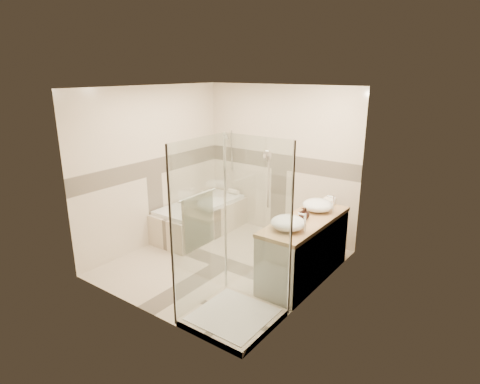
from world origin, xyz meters
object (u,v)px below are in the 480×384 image
Objects in this scene: vanity at (304,249)px; amenity_bottle_b at (305,213)px; amenity_bottle_a at (303,214)px; shower_enclosure at (229,275)px; vessel_sink_far at (288,223)px; vessel_sink_near at (318,205)px; bathtub at (201,217)px.

amenity_bottle_b is at bearing 146.22° from vanity.
amenity_bottle_a is at bearing -90.00° from amenity_bottle_b.
shower_enclosure reaches higher than amenity_bottle_b.
shower_enclosure is 4.78× the size of vessel_sink_far.
shower_enclosure is 12.30× the size of amenity_bottle_a.
vanity is 0.64m from vessel_sink_near.
amenity_bottle_b is at bearing -8.98° from bathtub.
shower_enclosure is 1.38m from amenity_bottle_b.
bathtub is at bearing 169.57° from amenity_bottle_a.
amenity_bottle_a is at bearing -10.43° from bathtub.
amenity_bottle_a is at bearing -115.34° from vanity.
shower_enclosure is 1.73m from vessel_sink_near.
vessel_sink_far reaches higher than vanity.
vessel_sink_far is 0.45m from amenity_bottle_b.
vessel_sink_near is (2.13, 0.04, 0.63)m from bathtub.
vessel_sink_near is at bearing 90.00° from amenity_bottle_a.
amenity_bottle_b is (-0.02, 0.01, 0.50)m from vanity.
bathtub is 2.25m from amenity_bottle_a.
vanity is 10.66× the size of amenity_bottle_b.
amenity_bottle_a reaches higher than vanity.
vanity is 0.51m from amenity_bottle_a.
vanity is 3.79× the size of vessel_sink_far.
amenity_bottle_b reaches higher than vanity.
bathtub is at bearing -179.02° from vessel_sink_near.
vessel_sink_far is (0.00, -0.82, 0.00)m from vessel_sink_near.
bathtub is at bearing 159.69° from vessel_sink_far.
amenity_bottle_b is (0.00, 0.06, -0.01)m from amenity_bottle_a.
vessel_sink_near is 2.53× the size of amenity_bottle_a.
amenity_bottle_b reaches higher than bathtub.
vessel_sink_far is at bearing -20.31° from bathtub.
vessel_sink_far reaches higher than amenity_bottle_a.
vessel_sink_far reaches higher than vessel_sink_near.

